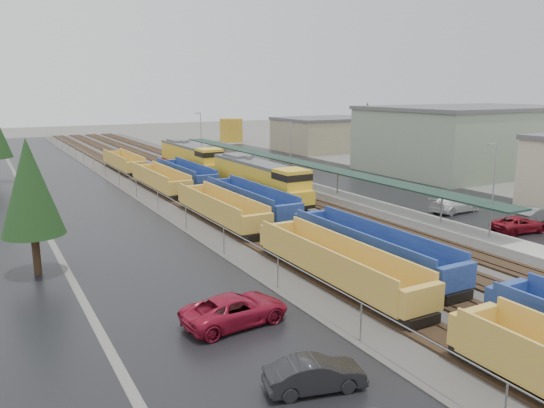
% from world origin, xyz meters
% --- Properties ---
extents(ballast_strip, '(20.00, 160.00, 0.08)m').
position_xyz_m(ballast_strip, '(0.00, 60.00, 0.04)').
color(ballast_strip, '#302D2B').
rests_on(ballast_strip, ground).
extents(trackbed, '(14.60, 160.00, 0.22)m').
position_xyz_m(trackbed, '(-0.00, 60.00, 0.16)').
color(trackbed, black).
rests_on(trackbed, ground).
extents(west_parking_lot, '(10.00, 160.00, 0.02)m').
position_xyz_m(west_parking_lot, '(-15.00, 60.00, 0.01)').
color(west_parking_lot, black).
rests_on(west_parking_lot, ground).
extents(east_commuter_lot, '(16.00, 100.00, 0.02)m').
position_xyz_m(east_commuter_lot, '(19.00, 50.00, 0.01)').
color(east_commuter_lot, black).
rests_on(east_commuter_lot, ground).
extents(station_platform, '(3.00, 80.00, 8.00)m').
position_xyz_m(station_platform, '(9.50, 50.01, 0.73)').
color(station_platform, '#9E9B93').
rests_on(station_platform, ground).
extents(chainlink_fence, '(0.08, 160.04, 2.02)m').
position_xyz_m(chainlink_fence, '(-9.50, 58.44, 1.61)').
color(chainlink_fence, gray).
rests_on(chainlink_fence, ground).
extents(industrial_buildings, '(32.52, 75.30, 9.50)m').
position_xyz_m(industrial_buildings, '(37.76, 45.85, 4.25)').
color(industrial_buildings, '#BDB290').
rests_on(industrial_buildings, ground).
extents(distant_hills, '(301.00, 140.00, 25.20)m').
position_xyz_m(distant_hills, '(44.79, 210.68, 0.00)').
color(distant_hills, '#54664F').
rests_on(distant_hills, ground).
extents(tree_west_near, '(3.96, 3.96, 9.00)m').
position_xyz_m(tree_west_near, '(-22.00, 30.00, 5.82)').
color(tree_west_near, '#332316').
rests_on(tree_west_near, ground).
extents(tree_east, '(4.40, 4.40, 10.00)m').
position_xyz_m(tree_east, '(28.00, 58.00, 6.47)').
color(tree_east, '#332316').
rests_on(tree_east, ground).
extents(locomotive_lead, '(2.92, 19.24, 4.36)m').
position_xyz_m(locomotive_lead, '(2.00, 44.11, 2.33)').
color(locomotive_lead, black).
rests_on(locomotive_lead, ground).
extents(locomotive_trail, '(2.92, 19.24, 4.36)m').
position_xyz_m(locomotive_trail, '(2.00, 65.11, 2.33)').
color(locomotive_trail, black).
rests_on(locomotive_trail, ground).
extents(well_string_yellow, '(2.75, 103.86, 2.44)m').
position_xyz_m(well_string_yellow, '(-6.00, 27.73, 1.21)').
color(well_string_yellow, gold).
rests_on(well_string_yellow, ground).
extents(well_string_blue, '(2.79, 88.25, 2.48)m').
position_xyz_m(well_string_blue, '(-2.00, 20.45, 1.22)').
color(well_string_blue, navy).
rests_on(well_string_blue, ground).
extents(storage_tank, '(5.30, 5.30, 5.30)m').
position_xyz_m(storage_tank, '(27.13, 105.65, 2.65)').
color(storage_tank, '#B88C24').
rests_on(storage_tank, ground).
extents(parked_car_west_b, '(2.38, 4.35, 1.36)m').
position_xyz_m(parked_car_west_b, '(-13.73, 9.60, 0.68)').
color(parked_car_west_b, black).
rests_on(parked_car_west_b, ground).
extents(parked_car_west_c, '(3.12, 5.90, 1.58)m').
position_xyz_m(parked_car_west_c, '(-13.89, 16.75, 0.79)').
color(parked_car_west_c, maroon).
rests_on(parked_car_west_c, ground).
extents(parked_car_east_b, '(2.91, 5.18, 1.37)m').
position_xyz_m(parked_car_east_b, '(14.91, 21.32, 0.68)').
color(parked_car_east_b, maroon).
rests_on(parked_car_east_b, ground).
extents(parked_car_east_c, '(2.55, 5.68, 1.62)m').
position_xyz_m(parked_car_east_c, '(15.97, 29.32, 0.81)').
color(parked_car_east_c, white).
rests_on(parked_car_east_c, ground).
extents(parked_car_east_e, '(1.56, 4.15, 1.35)m').
position_xyz_m(parked_car_east_e, '(19.42, 22.90, 0.68)').
color(parked_car_east_e, slate).
rests_on(parked_car_east_e, ground).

